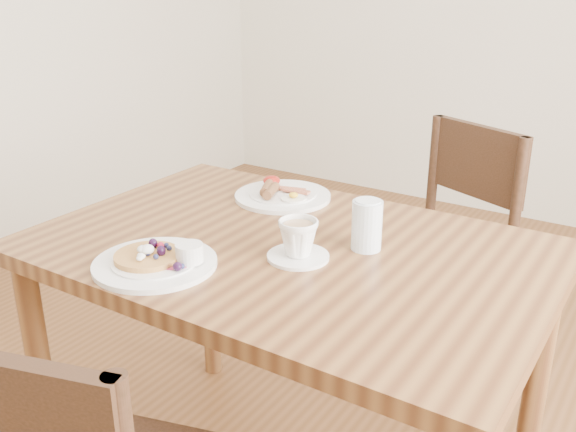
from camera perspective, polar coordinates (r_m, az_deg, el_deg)
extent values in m
cube|color=brown|center=(1.52, 0.00, -3.16)|extent=(1.20, 0.80, 0.04)
cylinder|color=brown|center=(1.83, -21.01, -13.61)|extent=(0.06, 0.06, 0.71)
cylinder|color=brown|center=(1.82, 21.17, -13.86)|extent=(0.06, 0.06, 0.71)
cylinder|color=brown|center=(2.22, -7.00, -5.78)|extent=(0.06, 0.06, 0.71)
cube|color=#3D2216|center=(1.02, -23.95, -16.99)|extent=(0.37, 0.13, 0.24)
cube|color=#3D2216|center=(2.19, 12.36, -3.80)|extent=(0.55, 0.55, 0.04)
cylinder|color=#3D2216|center=(2.30, 5.50, -8.64)|extent=(0.04, 0.04, 0.43)
cylinder|color=#3D2216|center=(2.08, 11.85, -12.62)|extent=(0.04, 0.04, 0.43)
cylinder|color=#3D2216|center=(2.52, 11.95, -6.24)|extent=(0.04, 0.04, 0.43)
cylinder|color=#3D2216|center=(2.32, 18.28, -9.50)|extent=(0.04, 0.04, 0.43)
cylinder|color=#3D2216|center=(2.13, 19.65, 0.99)|extent=(0.04, 0.04, 0.43)
cylinder|color=#3D2216|center=(2.35, 12.77, 3.55)|extent=(0.04, 0.04, 0.43)
cube|color=#3D2216|center=(2.22, 16.46, 4.70)|extent=(0.36, 0.18, 0.24)
cylinder|color=white|center=(1.43, -11.74, -4.18)|extent=(0.27, 0.27, 0.01)
cylinder|color=white|center=(1.43, -11.76, -3.92)|extent=(0.19, 0.19, 0.01)
cylinder|color=#B22D59|center=(1.40, -10.00, -4.14)|extent=(0.07, 0.07, 0.00)
cylinder|color=#C68C47|center=(1.43, -12.36, -3.52)|extent=(0.15, 0.15, 0.01)
ellipsoid|color=white|center=(1.42, -12.69, -2.92)|extent=(0.03, 0.03, 0.02)
ellipsoid|color=white|center=(1.40, -12.96, -3.55)|extent=(0.02, 0.02, 0.01)
cylinder|color=white|center=(1.39, -8.76, -3.25)|extent=(0.06, 0.06, 0.04)
cylinder|color=#591E07|center=(1.39, -8.79, -2.65)|extent=(0.05, 0.05, 0.00)
sphere|color=black|center=(1.41, -11.11, -3.04)|extent=(0.02, 0.02, 0.02)
sphere|color=#1E234C|center=(1.42, -10.56, -2.94)|extent=(0.01, 0.01, 0.01)
sphere|color=#1E234C|center=(1.45, -10.54, -2.57)|extent=(0.01, 0.01, 0.01)
sphere|color=#B21938|center=(1.44, -11.50, -2.60)|extent=(0.02, 0.02, 0.02)
sphere|color=black|center=(1.45, -12.18, -2.49)|extent=(0.02, 0.02, 0.02)
sphere|color=#1E234C|center=(1.44, -12.99, -2.85)|extent=(0.01, 0.01, 0.01)
sphere|color=black|center=(1.42, -12.47, -3.00)|extent=(0.02, 0.02, 0.02)
sphere|color=#1E234C|center=(1.41, -12.32, -3.42)|extent=(0.01, 0.01, 0.01)
sphere|color=#1E234C|center=(1.39, -11.52, -3.57)|extent=(0.01, 0.01, 0.01)
sphere|color=#1E234C|center=(1.35, -11.08, -4.94)|extent=(0.01, 0.01, 0.01)
sphere|color=#B21938|center=(1.37, -9.58, -4.51)|extent=(0.01, 0.01, 0.01)
sphere|color=black|center=(1.39, -8.69, -3.72)|extent=(0.02, 0.02, 0.02)
sphere|color=#1E234C|center=(1.43, -8.57, -3.19)|extent=(0.01, 0.01, 0.01)
cylinder|color=white|center=(1.81, -0.47, 1.77)|extent=(0.27, 0.27, 0.01)
cylinder|color=white|center=(1.81, -0.48, 1.98)|extent=(0.19, 0.19, 0.01)
cylinder|color=brown|center=(1.81, -1.89, 2.51)|extent=(0.06, 0.10, 0.03)
cylinder|color=brown|center=(1.78, -1.50, 2.24)|extent=(0.06, 0.10, 0.03)
cube|color=maroon|center=(1.82, 0.31, 2.40)|extent=(0.08, 0.04, 0.01)
cube|color=maroon|center=(1.80, 0.72, 2.25)|extent=(0.08, 0.03, 0.01)
cylinder|color=white|center=(1.75, 0.49, 1.57)|extent=(0.07, 0.07, 0.00)
ellipsoid|color=yellow|center=(1.75, 0.49, 1.88)|extent=(0.03, 0.03, 0.01)
ellipsoid|color=#A5190F|center=(1.87, -1.47, 3.17)|extent=(0.05, 0.05, 0.03)
cylinder|color=white|center=(1.44, 0.91, -3.61)|extent=(0.14, 0.14, 0.01)
imported|color=white|center=(1.42, 0.92, -1.94)|extent=(0.10, 0.10, 0.08)
cylinder|color=tan|center=(1.41, 0.92, -0.83)|extent=(0.07, 0.07, 0.00)
cylinder|color=silver|center=(1.47, 7.03, -0.83)|extent=(0.07, 0.07, 0.12)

